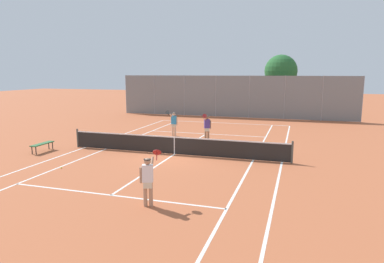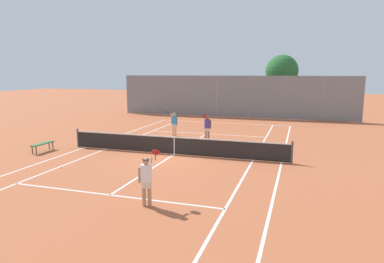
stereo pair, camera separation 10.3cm
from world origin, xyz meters
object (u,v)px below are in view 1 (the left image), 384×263
(loose_tennis_ball_3, at_px, (145,141))
(tree_behind_left, at_px, (281,72))
(loose_tennis_ball_2, at_px, (119,149))
(player_near_side, at_px, (148,178))
(courtside_bench, at_px, (42,144))
(player_far_right, at_px, (207,126))
(loose_tennis_ball_0, at_px, (61,168))
(tennis_net, at_px, (174,145))
(player_far_left, at_px, (174,122))
(loose_tennis_ball_1, at_px, (159,138))

(loose_tennis_ball_3, bearing_deg, tree_behind_left, 66.04)
(loose_tennis_ball_2, distance_m, tree_behind_left, 20.50)
(player_near_side, distance_m, tree_behind_left, 25.87)
(courtside_bench, bearing_deg, loose_tennis_ball_2, 24.21)
(player_far_right, relative_size, tree_behind_left, 0.30)
(player_near_side, height_order, loose_tennis_ball_0, player_near_side)
(tennis_net, relative_size, player_near_side, 6.76)
(tennis_net, height_order, player_far_left, player_far_left)
(tennis_net, height_order, loose_tennis_ball_1, tennis_net)
(player_far_left, distance_m, loose_tennis_ball_0, 9.28)
(loose_tennis_ball_0, distance_m, loose_tennis_ball_1, 8.00)
(player_far_right, distance_m, loose_tennis_ball_2, 5.70)
(loose_tennis_ball_2, bearing_deg, loose_tennis_ball_3, 79.89)
(player_far_left, distance_m, loose_tennis_ball_3, 2.79)
(tennis_net, bearing_deg, player_near_side, -76.46)
(loose_tennis_ball_3, distance_m, tree_behind_left, 18.14)
(player_near_side, distance_m, loose_tennis_ball_2, 8.63)
(loose_tennis_ball_0, distance_m, loose_tennis_ball_3, 6.65)
(loose_tennis_ball_1, bearing_deg, loose_tennis_ball_0, -100.49)
(loose_tennis_ball_1, distance_m, loose_tennis_ball_2, 3.84)
(player_far_right, bearing_deg, player_near_side, -84.98)
(loose_tennis_ball_1, height_order, tree_behind_left, tree_behind_left)
(courtside_bench, bearing_deg, player_far_right, 35.63)
(loose_tennis_ball_0, height_order, loose_tennis_ball_1, same)
(loose_tennis_ball_3, bearing_deg, loose_tennis_ball_0, -98.80)
(tennis_net, height_order, courtside_bench, tennis_net)
(player_far_right, bearing_deg, tennis_net, -100.09)
(loose_tennis_ball_0, bearing_deg, player_near_side, -26.97)
(player_far_left, relative_size, tree_behind_left, 0.30)
(player_far_right, bearing_deg, courtside_bench, -144.37)
(loose_tennis_ball_2, relative_size, tree_behind_left, 0.01)
(tennis_net, bearing_deg, courtside_bench, -167.29)
(player_far_right, relative_size, loose_tennis_ball_1, 26.88)
(player_near_side, distance_m, loose_tennis_ball_3, 10.51)
(loose_tennis_ball_0, bearing_deg, player_far_left, 77.15)
(player_far_left, bearing_deg, player_far_right, -20.81)
(player_near_side, xyz_separation_m, tree_behind_left, (2.58, 25.52, 3.40))
(player_near_side, height_order, tree_behind_left, tree_behind_left)
(tennis_net, xyz_separation_m, loose_tennis_ball_1, (-2.48, 3.81, -0.48))
(player_near_side, height_order, loose_tennis_ball_3, player_near_side)
(loose_tennis_ball_1, bearing_deg, loose_tennis_ball_3, -108.75)
(loose_tennis_ball_1, height_order, courtside_bench, courtside_bench)
(player_near_side, bearing_deg, loose_tennis_ball_2, 125.73)
(player_near_side, relative_size, loose_tennis_ball_3, 26.88)
(loose_tennis_ball_1, bearing_deg, player_far_left, 62.38)
(player_near_side, distance_m, loose_tennis_ball_0, 6.34)
(loose_tennis_ball_0, xyz_separation_m, loose_tennis_ball_1, (1.46, 7.86, 0.00))
(player_near_side, bearing_deg, loose_tennis_ball_1, 111.13)
(tree_behind_left, bearing_deg, loose_tennis_ball_0, -109.83)
(player_near_side, distance_m, loose_tennis_ball_1, 11.52)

